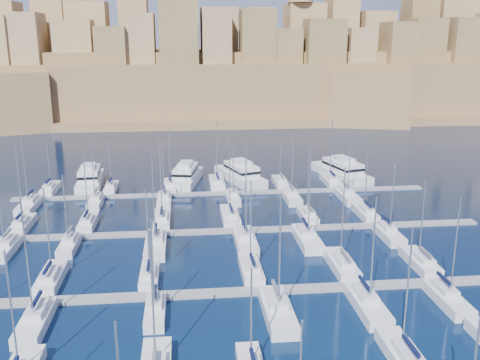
{
  "coord_description": "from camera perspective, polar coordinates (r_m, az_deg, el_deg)",
  "views": [
    {
      "loc": [
        -7.75,
        -72.98,
        31.3
      ],
      "look_at": [
        0.6,
        6.0,
        9.96
      ],
      "focal_mm": 40.0,
      "sensor_mm": 36.0,
      "label": 1
    }
  ],
  "objects": [
    {
      "name": "ground",
      "position": [
        79.78,
        0.03,
        -8.06
      ],
      "size": [
        600.0,
        600.0,
        0.0
      ],
      "primitive_type": "plane",
      "color": "black",
      "rests_on": "ground"
    },
    {
      "name": "pontoon_mid_near",
      "position": [
        68.89,
        1.1,
        -11.8
      ],
      "size": [
        84.0,
        2.0,
        0.4
      ],
      "primitive_type": "cube",
      "color": "slate",
      "rests_on": "ground"
    },
    {
      "name": "pontoon_mid_far",
      "position": [
        88.95,
        -0.66,
        -5.42
      ],
      "size": [
        84.0,
        2.0,
        0.4
      ],
      "primitive_type": "cube",
      "color": "slate",
      "rests_on": "ground"
    },
    {
      "name": "pontoon_far",
      "position": [
        109.76,
        -1.74,
        -1.43
      ],
      "size": [
        84.0,
        2.0,
        0.4
      ],
      "primitive_type": "cube",
      "color": "slate",
      "rests_on": "ground"
    },
    {
      "name": "sailboat_4",
      "position": [
        57.87,
        17.09,
        -17.57
      ],
      "size": [
        2.74,
        9.14,
        14.33
      ],
      "color": "silver",
      "rests_on": "ground"
    },
    {
      "name": "sailboat_13",
      "position": [
        75.33,
        -19.51,
        -9.82
      ],
      "size": [
        2.77,
        9.24,
        13.23
      ],
      "color": "silver",
      "rests_on": "ground"
    },
    {
      "name": "sailboat_14",
      "position": [
        72.82,
        -9.63,
        -10.01
      ],
      "size": [
        2.41,
        8.04,
        12.71
      ],
      "color": "silver",
      "rests_on": "ground"
    },
    {
      "name": "sailboat_15",
      "position": [
        73.57,
        1.18,
        -9.51
      ],
      "size": [
        2.71,
        9.03,
        13.39
      ],
      "color": "silver",
      "rests_on": "ground"
    },
    {
      "name": "sailboat_16",
      "position": [
        76.35,
        10.79,
        -8.83
      ],
      "size": [
        2.89,
        9.62,
        14.68
      ],
      "color": "silver",
      "rests_on": "ground"
    },
    {
      "name": "sailboat_17",
      "position": [
        80.0,
        18.67,
        -8.26
      ],
      "size": [
        2.72,
        9.06,
        12.89
      ],
      "color": "silver",
      "rests_on": "ground"
    },
    {
      "name": "sailboat_19",
      "position": [
        65.53,
        -20.98,
        -13.83
      ],
      "size": [
        2.81,
        9.37,
        15.44
      ],
      "color": "silver",
      "rests_on": "ground"
    },
    {
      "name": "sailboat_20",
      "position": [
        64.15,
        -9.02,
        -13.63
      ],
      "size": [
        2.3,
        7.65,
        12.46
      ],
      "color": "silver",
      "rests_on": "ground"
    },
    {
      "name": "sailboat_21",
      "position": [
        63.56,
        4.02,
        -13.71
      ],
      "size": [
        3.17,
        10.57,
        15.28
      ],
      "color": "silver",
      "rests_on": "ground"
    },
    {
      "name": "sailboat_22",
      "position": [
        66.49,
        13.43,
        -12.76
      ],
      "size": [
        2.94,
        9.79,
        14.5
      ],
      "color": "silver",
      "rests_on": "ground"
    },
    {
      "name": "sailboat_23",
      "position": [
        70.7,
        21.24,
        -11.67
      ],
      "size": [
        2.66,
        8.87,
        13.93
      ],
      "color": "silver",
      "rests_on": "ground"
    },
    {
      "name": "sailboat_24",
      "position": [
        97.31,
        -22.18,
        -4.42
      ],
      "size": [
        2.6,
        8.65,
        14.76
      ],
      "color": "silver",
      "rests_on": "ground"
    },
    {
      "name": "sailboat_25",
      "position": [
        94.75,
        -15.91,
        -4.39
      ],
      "size": [
        2.54,
        8.48,
        12.37
      ],
      "color": "silver",
      "rests_on": "ground"
    },
    {
      "name": "sailboat_26",
      "position": [
        93.64,
        -8.3,
        -4.16
      ],
      "size": [
        2.74,
        9.12,
        15.71
      ],
      "color": "silver",
      "rests_on": "ground"
    },
    {
      "name": "sailboat_27",
      "position": [
        94.21,
        -1.05,
        -3.87
      ],
      "size": [
        2.96,
        9.88,
        15.69
      ],
      "color": "silver",
      "rests_on": "ground"
    },
    {
      "name": "sailboat_28",
      "position": [
        95.45,
        7.24,
        -3.76
      ],
      "size": [
        2.39,
        7.98,
        13.39
      ],
      "color": "silver",
      "rests_on": "ground"
    },
    {
      "name": "sailboat_29",
      "position": [
        98.66,
        13.22,
        -3.42
      ],
      "size": [
        2.59,
        8.64,
        13.2
      ],
      "color": "silver",
      "rests_on": "ground"
    },
    {
      "name": "sailboat_30",
      "position": [
        87.81,
        -23.7,
        -6.66
      ],
      "size": [
        2.6,
        8.67,
        13.89
      ],
      "color": "silver",
      "rests_on": "ground"
    },
    {
      "name": "sailboat_31",
      "position": [
        85.72,
        -17.76,
        -6.61
      ],
      "size": [
        2.41,
        8.04,
        12.19
      ],
      "color": "silver",
      "rests_on": "ground"
    },
    {
      "name": "sailboat_32",
      "position": [
        82.88,
        -8.98,
        -6.77
      ],
      "size": [
        3.12,
        10.41,
        15.84
      ],
      "color": "silver",
      "rests_on": "ground"
    },
    {
      "name": "sailboat_33",
      "position": [
        83.24,
        0.57,
        -6.47
      ],
      "size": [
        3.11,
        10.36,
        17.28
      ],
      "color": "silver",
      "rests_on": "ground"
    },
    {
      "name": "sailboat_34",
      "position": [
        84.83,
        7.17,
        -6.17
      ],
      "size": [
        3.12,
        10.39,
        17.15
      ],
      "color": "silver",
      "rests_on": "ground"
    },
    {
      "name": "sailboat_35",
      "position": [
        89.42,
        15.55,
        -5.53
      ],
      "size": [
        2.68,
        8.94,
        12.67
      ],
      "color": "silver",
      "rests_on": "ground"
    },
    {
      "name": "sailboat_36",
      "position": [
        117.79,
        -19.59,
        -0.89
      ],
      "size": [
        2.62,
        8.75,
        13.01
      ],
      "color": "silver",
      "rests_on": "ground"
    },
    {
      "name": "sailboat_37",
      "position": [
        115.0,
        -13.57,
        -0.82
      ],
      "size": [
        2.33,
        7.78,
        11.22
      ],
      "color": "silver",
      "rests_on": "ground"
    },
    {
      "name": "sailboat_38",
      "position": [
        114.4,
        -7.46,
        -0.58
      ],
      "size": [
        2.6,
        8.65,
        13.51
      ],
      "color": "silver",
      "rests_on": "ground"
    },
    {
      "name": "sailboat_39",
      "position": [
        115.32,
        -2.48,
        -0.33
      ],
      "size": [
        3.09,
        10.29,
        14.42
      ],
      "color": "silver",
      "rests_on": "ground"
    },
    {
      "name": "sailboat_40",
      "position": [
        116.2,
        4.33,
        -0.26
      ],
      "size": [
        2.61,
        8.71,
        12.18
      ],
      "color": "silver",
      "rests_on": "ground"
    },
    {
      "name": "sailboat_41",
      "position": [
        118.9,
        9.63,
        -0.06
      ],
      "size": [
        2.75,
        9.18,
        14.7
      ],
      "color": "silver",
      "rests_on": "ground"
    },
    {
      "name": "sailboat_42",
      "position": [
        107.9,
        -21.56,
        -2.49
      ],
      "size": [
        2.92,
        9.73,
        14.02
      ],
      "color": "silver",
      "rests_on": "ground"
    },
    {
      "name": "sailboat_43",
      "position": [
        106.06,
        -15.14,
        -2.25
      ],
      "size": [
        2.4,
        7.99,
        13.75
      ],
      "color": "silver",
      "rests_on": "ground"
    },
    {
      "name": "sailboat_44",
      "position": [
        104.32,
        -8.08,
        -2.15
      ],
      "size": [
        2.66,
        8.88,
        12.49
      ],
      "color": "silver",
      "rests_on": "ground"
    },
    {
      "name": "sailboat_45",
      "position": [
        105.03,
        -0.75,
        -1.89
      ],
      "size": [
        2.42,
        8.06,
        10.85
      ],
      "color": "silver",
      "rests_on": "ground"
    },
    {
      "name": "sailboat_46",
      "position": [
        106.12,
        5.49,
        -1.76
      ],
      "size": [
        2.76,
        9.19,
        14.25
      ],
      "color": "silver",
      "rests_on": "ground"
    },
    {
      "name": "sailboat_47",
      "position": [
        108.41,
        11.34,
        -1.62
      ],
      "size": [
        3.06,
        10.18,
        15.08
      ],
      "color": "silver",
      "rests_on": "ground"
    },
    {
      "name": "motor_yacht_a",
      "position": [
        119.68,
        -15.72,
        0.16
      ],
      "size": [
        5.82,
        16.21,
        5.25
      ],
      "color": "silver",
      "rests_on": "ground"
    },
    {
      "name": "motor_yacht_b",
      "position": [
        117.92,
        -5.77,
        0.44
      ],
      "size": [
        7.86,
        16.59,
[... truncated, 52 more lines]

